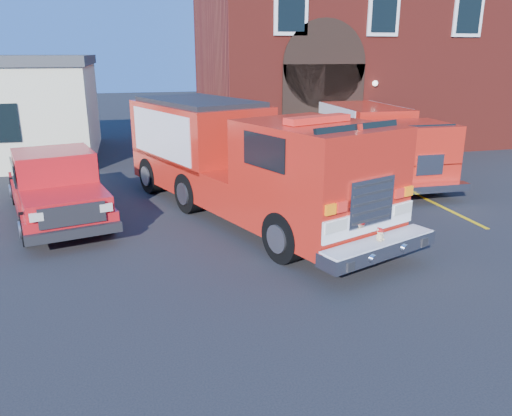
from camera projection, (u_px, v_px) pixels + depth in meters
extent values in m
plane|color=black|center=(244.00, 245.00, 12.09)|extent=(100.00, 100.00, 0.00)
cube|color=gold|center=(453.00, 212.00, 14.54)|extent=(0.12, 3.00, 0.01)
cube|color=gold|center=(400.00, 187.00, 17.31)|extent=(0.12, 3.00, 0.01)
cube|color=gold|center=(362.00, 168.00, 20.09)|extent=(0.12, 3.00, 0.01)
cube|color=maroon|center=(352.00, 62.00, 25.96)|extent=(15.00, 10.00, 8.00)
cube|color=black|center=(323.00, 113.00, 21.09)|extent=(3.60, 0.12, 4.00)
cylinder|color=black|center=(325.00, 64.00, 20.49)|extent=(3.60, 0.12, 3.60)
cube|color=black|center=(291.00, 11.00, 19.52)|extent=(1.40, 0.10, 1.80)
cube|color=black|center=(384.00, 13.00, 20.46)|extent=(1.40, 0.10, 1.80)
cube|color=black|center=(468.00, 15.00, 21.40)|extent=(1.40, 0.10, 1.80)
cube|color=black|center=(1.00, 123.00, 18.15)|extent=(1.20, 0.10, 1.40)
cylinder|color=black|center=(284.00, 237.00, 10.95)|extent=(0.76, 1.22, 1.16)
cylinder|color=black|center=(358.00, 218.00, 12.23)|extent=(0.76, 1.22, 1.16)
cube|color=red|center=(242.00, 184.00, 14.13)|extent=(5.86, 9.81, 0.95)
cube|color=red|center=(199.00, 131.00, 15.66)|extent=(4.12, 5.28, 1.69)
cube|color=red|center=(316.00, 158.00, 11.36)|extent=(3.67, 4.09, 1.58)
cube|color=black|center=(360.00, 148.00, 10.21)|extent=(2.20, 0.91, 0.99)
cube|color=red|center=(318.00, 119.00, 11.10)|extent=(1.70, 0.94, 0.15)
cube|color=white|center=(370.00, 221.00, 10.35)|extent=(2.48, 1.00, 0.46)
cube|color=silver|center=(371.00, 202.00, 10.21)|extent=(1.20, 0.51, 0.99)
cube|color=silver|center=(379.00, 248.00, 10.26)|extent=(2.96, 1.60, 0.30)
cube|color=#B7B7BF|center=(160.00, 135.00, 14.92)|extent=(1.40, 3.56, 1.37)
cube|color=#B7B7BF|center=(235.00, 127.00, 16.39)|extent=(1.40, 3.56, 1.37)
sphere|color=tan|center=(380.00, 237.00, 10.19)|extent=(0.21, 0.21, 0.16)
sphere|color=tan|center=(380.00, 232.00, 10.15)|extent=(0.17, 0.17, 0.13)
sphere|color=tan|center=(378.00, 230.00, 10.12)|extent=(0.06, 0.06, 0.05)
sphere|color=tan|center=(381.00, 229.00, 10.18)|extent=(0.06, 0.06, 0.05)
ellipsoid|color=red|center=(380.00, 230.00, 10.15)|extent=(0.17, 0.17, 0.08)
cylinder|color=red|center=(381.00, 231.00, 10.14)|extent=(0.20, 0.20, 0.01)
cylinder|color=black|center=(27.00, 229.00, 11.94)|extent=(0.49, 0.89, 0.85)
cylinder|color=black|center=(106.00, 217.00, 12.78)|extent=(0.49, 0.89, 0.85)
cube|color=red|center=(57.00, 197.00, 13.96)|extent=(3.46, 6.15, 0.48)
cube|color=red|center=(66.00, 201.00, 12.10)|extent=(2.27, 2.01, 0.37)
cube|color=red|center=(55.00, 170.00, 13.44)|extent=(2.35, 2.32, 1.06)
cube|color=red|center=(47.00, 171.00, 15.25)|extent=(2.42, 2.62, 0.58)
cube|color=black|center=(75.00, 233.00, 11.48)|extent=(2.13, 0.67, 0.23)
cylinder|color=black|center=(382.00, 180.00, 16.24)|extent=(0.33, 1.00, 1.00)
cylinder|color=black|center=(436.00, 176.00, 16.67)|extent=(0.33, 1.00, 1.00)
cube|color=red|center=(375.00, 155.00, 18.73)|extent=(2.38, 7.28, 0.81)
cube|color=red|center=(362.00, 123.00, 19.68)|extent=(2.34, 4.56, 1.36)
cube|color=red|center=(413.00, 141.00, 16.09)|extent=(2.30, 2.21, 1.18)
cube|color=#B7B7BF|center=(334.00, 126.00, 19.46)|extent=(0.10, 3.80, 1.54)
cube|color=#B7B7BF|center=(388.00, 124.00, 19.96)|extent=(0.10, 3.80, 1.54)
cube|color=silver|center=(431.00, 188.00, 15.24)|extent=(2.45, 0.45, 0.23)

